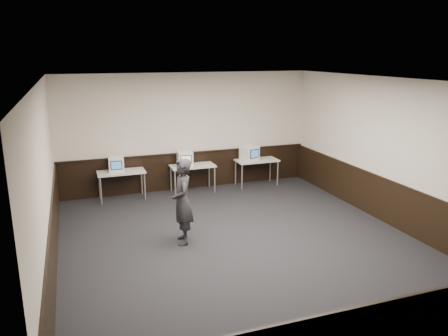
% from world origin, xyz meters
% --- Properties ---
extents(floor, '(8.00, 8.00, 0.00)m').
position_xyz_m(floor, '(0.00, 0.00, 0.00)').
color(floor, black).
rests_on(floor, ground).
extents(ceiling, '(8.00, 8.00, 0.00)m').
position_xyz_m(ceiling, '(0.00, 0.00, 3.20)').
color(ceiling, white).
rests_on(ceiling, back_wall).
extents(back_wall, '(7.00, 0.00, 7.00)m').
position_xyz_m(back_wall, '(0.00, 4.00, 1.60)').
color(back_wall, beige).
rests_on(back_wall, ground).
extents(front_wall, '(7.00, 0.00, 7.00)m').
position_xyz_m(front_wall, '(0.00, -4.00, 1.60)').
color(front_wall, beige).
rests_on(front_wall, ground).
extents(left_wall, '(0.00, 8.00, 8.00)m').
position_xyz_m(left_wall, '(-3.50, 0.00, 1.60)').
color(left_wall, beige).
rests_on(left_wall, ground).
extents(right_wall, '(0.00, 8.00, 8.00)m').
position_xyz_m(right_wall, '(3.50, 0.00, 1.60)').
color(right_wall, beige).
rests_on(right_wall, ground).
extents(wainscot_back, '(6.98, 0.04, 1.00)m').
position_xyz_m(wainscot_back, '(0.00, 3.98, 0.50)').
color(wainscot_back, black).
rests_on(wainscot_back, back_wall).
extents(wainscot_left, '(0.04, 7.98, 1.00)m').
position_xyz_m(wainscot_left, '(-3.48, 0.00, 0.50)').
color(wainscot_left, black).
rests_on(wainscot_left, left_wall).
extents(wainscot_right, '(0.04, 7.98, 1.00)m').
position_xyz_m(wainscot_right, '(3.48, 0.00, 0.50)').
color(wainscot_right, black).
rests_on(wainscot_right, right_wall).
extents(wainscot_rail, '(6.98, 0.06, 0.04)m').
position_xyz_m(wainscot_rail, '(0.00, 3.96, 1.02)').
color(wainscot_rail, black).
rests_on(wainscot_rail, wainscot_back).
extents(desk_left, '(1.20, 0.60, 0.75)m').
position_xyz_m(desk_left, '(-1.90, 3.60, 0.68)').
color(desk_left, beige).
rests_on(desk_left, ground).
extents(desk_center, '(1.20, 0.60, 0.75)m').
position_xyz_m(desk_center, '(0.00, 3.60, 0.68)').
color(desk_center, beige).
rests_on(desk_center, ground).
extents(desk_right, '(1.20, 0.60, 0.75)m').
position_xyz_m(desk_right, '(1.90, 3.60, 0.68)').
color(desk_right, beige).
rests_on(desk_right, ground).
extents(emac_left, '(0.41, 0.44, 0.38)m').
position_xyz_m(emac_left, '(-2.01, 3.64, 0.94)').
color(emac_left, white).
rests_on(emac_left, desk_left).
extents(emac_center, '(0.43, 0.46, 0.40)m').
position_xyz_m(emac_center, '(-0.20, 3.62, 0.95)').
color(emac_center, white).
rests_on(emac_center, desk_center).
extents(emac_right, '(0.53, 0.54, 0.42)m').
position_xyz_m(emac_right, '(1.67, 3.60, 0.96)').
color(emac_right, white).
rests_on(emac_right, desk_right).
extents(person, '(0.49, 0.68, 1.73)m').
position_xyz_m(person, '(-1.08, 0.45, 0.86)').
color(person, '#26242A').
rests_on(person, ground).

